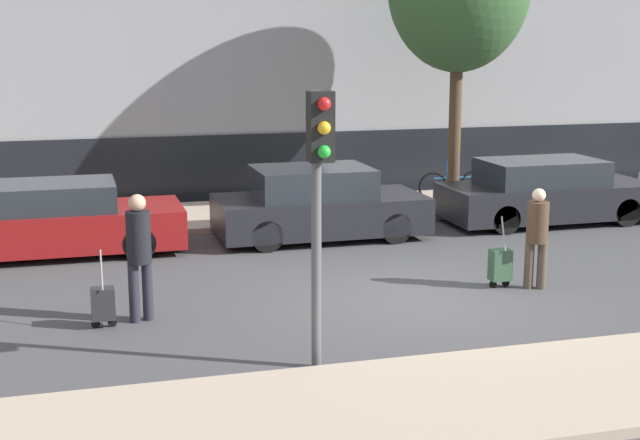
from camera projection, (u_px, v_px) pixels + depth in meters
The scene contains 12 objects.
ground_plane at pixel (421, 300), 13.53m from camera, with size 80.00×80.00×0.00m, color #424244.
sidewalk_near at pixel (548, 389), 9.98m from camera, with size 28.00×2.50×0.12m.
sidewalk_far at pixel (304, 211), 20.11m from camera, with size 28.00×3.00×0.12m.
parked_car_0 at pixel (54, 221), 16.25m from camera, with size 4.55×1.83×1.33m.
parked_car_1 at pixel (318, 205), 17.56m from camera, with size 4.10×1.91×1.42m.
parked_car_2 at pixel (546, 193), 19.03m from camera, with size 4.54×1.80×1.37m.
pedestrian_left at pixel (139, 249), 12.35m from camera, with size 0.34×0.34×1.81m.
trolley_left at pixel (103, 304), 12.20m from camera, with size 0.34×0.29×1.10m.
pedestrian_right at pixel (537, 232), 13.99m from camera, with size 0.34×0.34×1.61m.
trolley_right at pixel (500, 265), 14.16m from camera, with size 0.34×0.29×1.16m.
traffic_light at pixel (319, 174), 10.20m from camera, with size 0.28×0.47×3.34m.
parked_bicycle at pixel (453, 185), 20.92m from camera, with size 1.77×0.06×0.96m.
Camera 1 is at (-5.02, -12.09, 3.94)m, focal length 50.00 mm.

